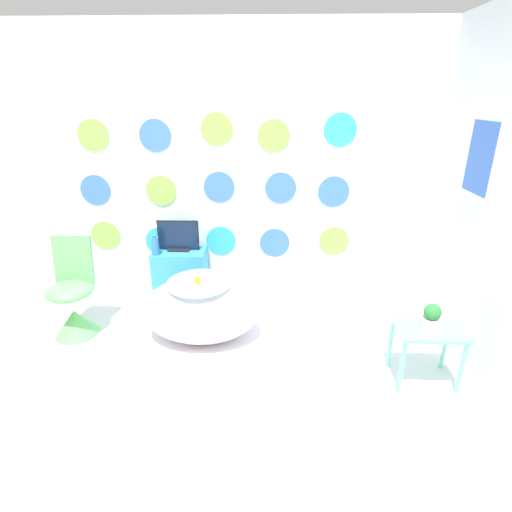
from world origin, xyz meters
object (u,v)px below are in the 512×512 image
at_px(bathtub, 201,309).
at_px(chair, 73,306).
at_px(vase, 155,246).
at_px(potted_plant_left, 432,317).
at_px(tv, 178,237).

xyz_separation_m(bathtub, chair, (-1.12, 0.03, -0.00)).
relative_size(chair, vase, 4.43).
bearing_deg(potted_plant_left, vase, 155.40).
relative_size(bathtub, potted_plant_left, 5.25).
height_order(chair, tv, tv).
bearing_deg(tv, potted_plant_left, -29.39).
bearing_deg(vase, potted_plant_left, -24.60).
distance_m(bathtub, vase, 0.82).
xyz_separation_m(chair, potted_plant_left, (2.85, -0.53, 0.25)).
bearing_deg(potted_plant_left, bathtub, 163.94).
height_order(bathtub, chair, chair).
xyz_separation_m(chair, tv, (0.82, 0.61, 0.43)).
distance_m(chair, vase, 0.88).
height_order(tv, vase, tv).
bearing_deg(bathtub, tv, 115.07).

